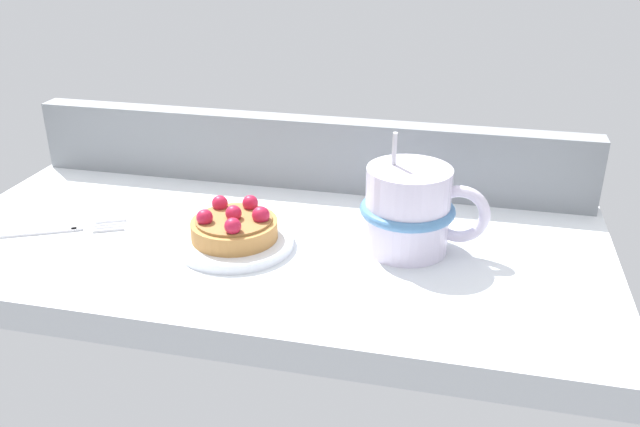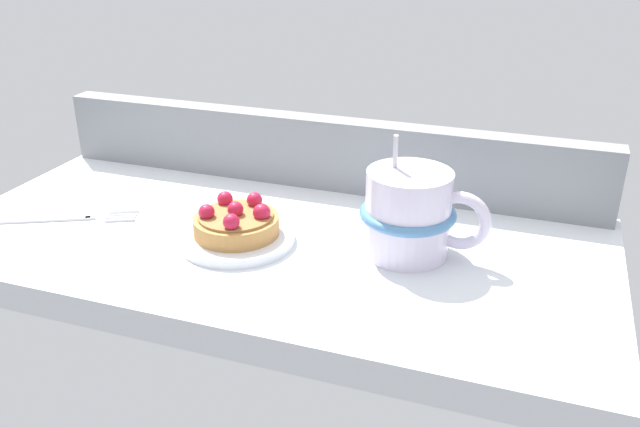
% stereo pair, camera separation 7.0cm
% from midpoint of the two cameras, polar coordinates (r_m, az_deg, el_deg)
% --- Properties ---
extents(ground_plane, '(0.74, 0.35, 0.03)m').
position_cam_midpoint_polar(ground_plane, '(0.74, -1.58, -3.18)').
color(ground_plane, silver).
extents(window_rail_back, '(0.72, 0.03, 0.09)m').
position_cam_midpoint_polar(window_rail_back, '(0.86, 2.23, 5.24)').
color(window_rail_back, gray).
rests_on(window_rail_back, ground_plane).
extents(dessert_plate, '(0.13, 0.13, 0.01)m').
position_cam_midpoint_polar(dessert_plate, '(0.72, -4.40, -2.16)').
color(dessert_plate, silver).
rests_on(dessert_plate, ground_plane).
extents(raspberry_tart, '(0.09, 0.09, 0.04)m').
position_cam_midpoint_polar(raspberry_tart, '(0.72, -4.43, -0.79)').
color(raspberry_tart, '#B77F42').
rests_on(raspberry_tart, dessert_plate).
extents(coffee_mug, '(0.13, 0.10, 0.13)m').
position_cam_midpoint_polar(coffee_mug, '(0.69, 10.63, -0.09)').
color(coffee_mug, silver).
rests_on(coffee_mug, ground_plane).
extents(dessert_fork, '(0.15, 0.09, 0.01)m').
position_cam_midpoint_polar(dessert_fork, '(0.81, -18.64, -0.41)').
color(dessert_fork, silver).
rests_on(dessert_fork, ground_plane).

